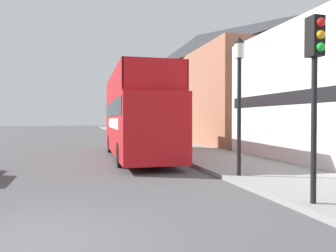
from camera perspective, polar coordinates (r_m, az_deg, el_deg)
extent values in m
plane|color=#4C4C4F|center=(26.37, -16.88, -3.05)|extent=(144.00, 144.00, 0.00)
cube|color=gray|center=(24.21, 0.09, -3.20)|extent=(3.89, 108.00, 0.14)
cube|color=black|center=(13.64, 22.71, 4.73)|extent=(0.12, 11.57, 0.55)
cube|color=#9E664C|center=(32.57, 5.15, 4.00)|extent=(6.00, 25.50, 7.04)
pyramid|color=#2D2D33|center=(33.21, 5.17, 12.84)|extent=(6.00, 25.50, 3.18)
cube|color=red|center=(16.34, -5.41, 0.05)|extent=(2.70, 10.21, 2.66)
cube|color=white|center=(15.84, -5.15, 0.49)|extent=(2.61, 5.64, 0.45)
cube|color=black|center=(16.34, -5.42, 2.96)|extent=(2.71, 9.39, 0.70)
cube|color=red|center=(16.37, -5.42, 4.89)|extent=(2.68, 9.39, 0.10)
cube|color=red|center=(16.29, -9.61, 7.01)|extent=(0.29, 9.34, 1.10)
cube|color=red|center=(16.63, -1.33, 6.91)|extent=(0.29, 9.34, 1.10)
cube|color=red|center=(11.89, -2.12, 9.18)|extent=(2.46, 0.13, 1.10)
cube|color=red|center=(20.33, -7.07, 5.87)|extent=(2.49, 1.48, 1.10)
cylinder|color=black|center=(19.40, -10.01, -3.05)|extent=(0.30, 1.01, 1.00)
cylinder|color=black|center=(19.67, -3.56, -2.98)|extent=(0.30, 1.01, 1.00)
cylinder|color=black|center=(13.36, -8.25, -4.99)|extent=(0.30, 1.01, 1.00)
cylinder|color=black|center=(13.75, 0.98, -4.80)|extent=(0.30, 1.01, 1.00)
cube|color=#9E9EA3|center=(25.28, -7.61, -1.86)|extent=(1.81, 4.47, 0.81)
cube|color=black|center=(25.13, -7.57, -0.36)|extent=(1.54, 2.17, 0.51)
cylinder|color=black|center=(26.54, -9.74, -2.28)|extent=(0.22, 0.65, 0.65)
cylinder|color=black|center=(26.78, -6.45, -2.24)|extent=(0.22, 0.65, 0.65)
cylinder|color=black|center=(23.83, -8.92, -2.68)|extent=(0.22, 0.65, 0.65)
cylinder|color=black|center=(24.09, -5.27, -2.63)|extent=(0.22, 0.65, 0.65)
cylinder|color=black|center=(7.64, 24.06, -0.70)|extent=(0.12, 0.12, 3.13)
cube|color=black|center=(7.83, 24.19, 14.00)|extent=(0.28, 0.31, 0.85)
sphere|color=red|center=(7.77, 25.03, 16.04)|extent=(0.19, 0.19, 0.19)
sphere|color=orange|center=(7.70, 25.01, 14.21)|extent=(0.19, 0.19, 0.19)
sphere|color=green|center=(7.65, 24.99, 12.35)|extent=(0.19, 0.19, 0.19)
cylinder|color=black|center=(10.65, 12.28, 1.55)|extent=(0.13, 0.13, 3.74)
cylinder|color=silver|center=(10.87, 12.34, 12.66)|extent=(0.32, 0.32, 0.45)
cone|color=black|center=(10.94, 12.35, 14.38)|extent=(0.35, 0.35, 0.22)
cylinder|color=black|center=(19.75, -1.08, 2.65)|extent=(0.13, 0.13, 4.59)
cylinder|color=silver|center=(19.98, -1.08, 9.90)|extent=(0.32, 0.32, 0.45)
cone|color=black|center=(20.03, -1.08, 10.84)|extent=(0.35, 0.35, 0.22)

